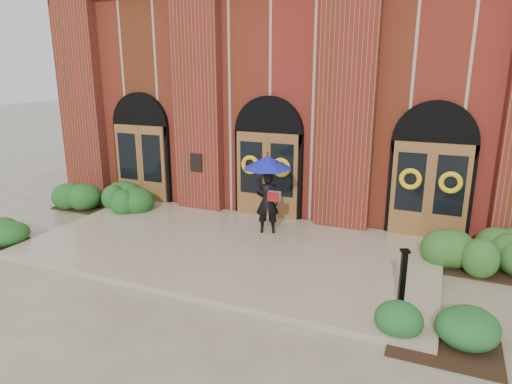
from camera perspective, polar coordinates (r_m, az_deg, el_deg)
The scene contains 8 objects.
ground at distance 11.52m, azimuth -3.68°, elevation -7.59°, with size 90.00×90.00×0.00m, color tan.
landing at distance 11.61m, azimuth -3.35°, elevation -6.99°, with size 10.00×5.30×0.15m, color tan.
church_building at distance 18.89m, azimuth 8.37°, elevation 12.27°, with size 16.20×12.53×7.00m.
man_with_umbrella at distance 12.01m, azimuth 1.45°, elevation 1.57°, with size 1.71×1.71×2.11m.
metal_post at distance 8.91m, azimuth 17.86°, elevation -10.18°, with size 0.20×0.20×1.16m.
hedge_wall_left at distance 15.56m, azimuth -18.14°, elevation -0.61°, with size 3.14×1.25×0.81m, color #1D521B.
hedge_wall_right at distance 11.81m, azimuth 29.00°, elevation -6.84°, with size 3.25×1.30×0.83m, color #2B571E.
hedge_front_right at distance 8.59m, azimuth 22.68°, elevation -15.31°, with size 1.61×1.38×0.57m, color #1D5220.
Camera 1 is at (4.79, -9.46, 4.51)m, focal length 32.00 mm.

